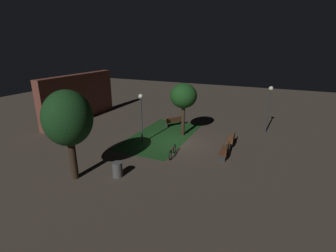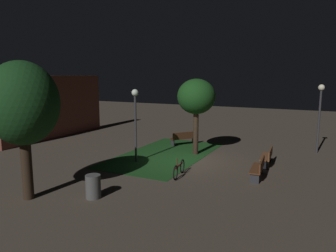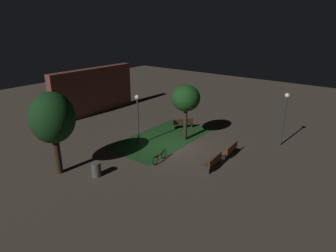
{
  "view_description": "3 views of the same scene",
  "coord_description": "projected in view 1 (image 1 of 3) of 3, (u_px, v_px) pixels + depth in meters",
  "views": [
    {
      "loc": [
        -16.76,
        -6.98,
        7.33
      ],
      "look_at": [
        0.07,
        0.59,
        1.22
      ],
      "focal_mm": 26.38,
      "sensor_mm": 36.0,
      "label": 1
    },
    {
      "loc": [
        -15.47,
        -6.77,
        4.63
      ],
      "look_at": [
        0.9,
        1.36,
        1.69
      ],
      "focal_mm": 34.39,
      "sensor_mm": 36.0,
      "label": 2
    },
    {
      "loc": [
        -15.83,
        -11.94,
        8.87
      ],
      "look_at": [
        0.08,
        0.4,
        1.51
      ],
      "focal_mm": 30.68,
      "sensor_mm": 36.0,
      "label": 3
    }
  ],
  "objects": [
    {
      "name": "lamp_post_path_center",
      "position": [
        269.0,
        101.0,
        20.69
      ],
      "size": [
        0.36,
        0.36,
        4.06
      ],
      "color": "#333338",
      "rests_on": "ground"
    },
    {
      "name": "lamp_post_near_wall",
      "position": [
        141.0,
        110.0,
        18.49
      ],
      "size": [
        0.36,
        0.36,
        3.88
      ],
      "color": "#333338",
      "rests_on": "ground"
    },
    {
      "name": "bench_back_row",
      "position": [
        232.0,
        139.0,
        18.76
      ],
      "size": [
        1.83,
        0.6,
        0.88
      ],
      "color": "brown",
      "rests_on": "ground"
    },
    {
      "name": "grass_lawn",
      "position": [
        162.0,
        136.0,
        20.84
      ],
      "size": [
        8.61,
        4.51,
        0.01
      ],
      "primitive_type": "cube",
      "color": "#194219",
      "rests_on": "ground"
    },
    {
      "name": "bench_corner",
      "position": [
        225.0,
        151.0,
        16.72
      ],
      "size": [
        1.83,
        0.62,
        0.88
      ],
      "color": "#512D19",
      "rests_on": "ground"
    },
    {
      "name": "building_wall_backdrop",
      "position": [
        79.0,
        97.0,
        24.88
      ],
      "size": [
        9.51,
        0.8,
        4.56
      ],
      "primitive_type": "cube",
      "color": "brown",
      "rests_on": "ground"
    },
    {
      "name": "tree_left_canopy",
      "position": [
        184.0,
        96.0,
        19.97
      ],
      "size": [
        2.18,
        2.18,
        4.4
      ],
      "color": "#2D2116",
      "rests_on": "ground"
    },
    {
      "name": "trash_bin",
      "position": [
        117.0,
        170.0,
        14.28
      ],
      "size": [
        0.58,
        0.58,
        0.9
      ],
      "primitive_type": "cylinder",
      "color": "#4C4C4C",
      "rests_on": "ground"
    },
    {
      "name": "bench_lawn_edge",
      "position": [
        174.0,
        121.0,
        23.2
      ],
      "size": [
        1.71,
        1.49,
        0.88
      ],
      "color": "#422314",
      "rests_on": "ground"
    },
    {
      "name": "bicycle",
      "position": [
        172.0,
        152.0,
        16.91
      ],
      "size": [
        1.74,
        0.31,
        0.93
      ],
      "color": "black",
      "rests_on": "ground"
    },
    {
      "name": "ground_plane",
      "position": [
        174.0,
        142.0,
        19.53
      ],
      "size": [
        60.0,
        60.0,
        0.0
      ],
      "primitive_type": "plane",
      "color": "#473D33"
    },
    {
      "name": "tree_lawn_side",
      "position": [
        68.0,
        119.0,
        13.14
      ],
      "size": [
        2.64,
        2.64,
        5.13
      ],
      "color": "#2D2116",
      "rests_on": "ground"
    }
  ]
}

